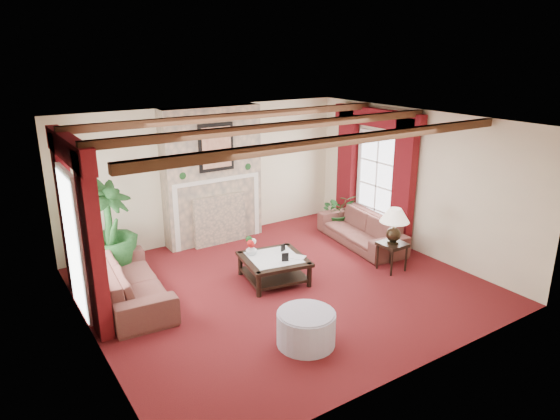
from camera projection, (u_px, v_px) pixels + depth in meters
floor at (284, 286)px, 8.24m from camera, size 6.00×6.00×0.00m
ceiling at (284, 122)px, 7.40m from camera, size 6.00×6.00×0.00m
back_wall at (208, 174)px, 10.01m from camera, size 6.00×0.02×2.70m
left_wall at (85, 249)px, 6.26m from camera, size 0.02×5.50×2.70m
right_wall at (416, 182)px, 9.38m from camera, size 0.02×5.50×2.70m
ceiling_beams at (284, 126)px, 7.42m from camera, size 6.00×3.00×0.12m
fireplace at (209, 106)px, 9.43m from camera, size 2.00×0.52×2.70m
french_door_left at (63, 172)px, 6.83m from camera, size 0.10×1.10×2.16m
french_door_right at (380, 133)px, 9.92m from camera, size 0.10×1.10×2.16m
curtains_left at (68, 141)px, 6.75m from camera, size 0.20×2.40×2.55m
curtains_right at (377, 113)px, 9.73m from camera, size 0.20×2.40×2.55m
sofa_left at (130, 274)px, 7.66m from camera, size 2.34×1.03×0.87m
sofa_right at (361, 224)px, 9.92m from camera, size 2.24×1.14×0.81m
potted_palm at (110, 249)px, 8.52m from camera, size 2.63×2.63×0.95m
small_plant at (337, 215)px, 10.76m from camera, size 1.10×1.14×0.62m
coffee_table at (274, 269)px, 8.39m from camera, size 1.18×1.18×0.42m
side_table at (392, 256)px, 8.78m from camera, size 0.47×0.47×0.51m
ottoman at (306, 329)px, 6.57m from camera, size 0.78×0.78×0.46m
table_lamp at (394, 225)px, 8.60m from camera, size 0.51×0.51×0.65m
flower_vase at (251, 250)px, 8.41m from camera, size 0.22×0.23×0.19m
book at (295, 252)px, 8.20m from camera, size 0.21×0.20×0.27m
photo_frame_a at (285, 257)px, 8.14m from camera, size 0.11×0.06×0.15m
photo_frame_b at (283, 248)px, 8.56m from camera, size 0.10×0.05×0.13m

